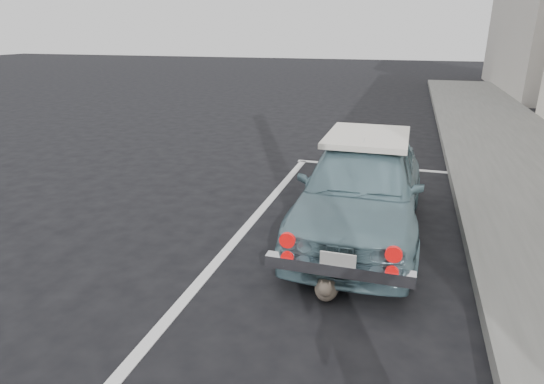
% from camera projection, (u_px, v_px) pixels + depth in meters
% --- Properties ---
extents(pline_front, '(3.00, 0.12, 0.01)m').
position_uv_depth(pline_front, '(375.00, 167.00, 8.64)').
color(pline_front, silver).
rests_on(pline_front, ground).
extents(pline_side, '(0.12, 7.00, 0.01)m').
position_uv_depth(pline_side, '(243.00, 232.00, 5.86)').
color(pline_side, silver).
rests_on(pline_side, ground).
extents(retro_coupe, '(1.48, 3.64, 1.23)m').
position_uv_depth(retro_coupe, '(362.00, 185.00, 5.70)').
color(retro_coupe, slate).
rests_on(retro_coupe, ground).
extents(cat, '(0.26, 0.53, 0.28)m').
position_uv_depth(cat, '(326.00, 287.00, 4.38)').
color(cat, '#6F6054').
rests_on(cat, ground).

